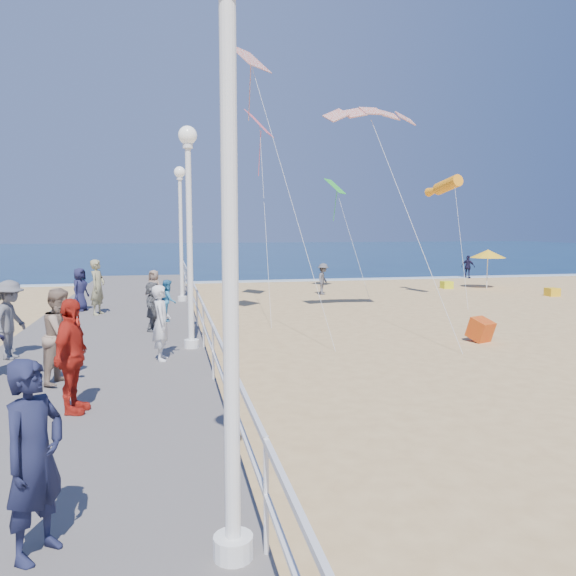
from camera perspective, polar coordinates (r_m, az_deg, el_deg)
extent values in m
plane|color=tan|center=(15.29, 10.87, -6.55)|extent=(160.00, 160.00, 0.00)
cube|color=#0B2647|center=(79.01, -7.82, 3.68)|extent=(160.00, 90.00, 0.05)
cube|color=white|center=(34.87, -2.34, 0.71)|extent=(160.00, 1.20, 0.04)
cube|color=slate|center=(14.17, -18.54, -6.95)|extent=(5.00, 44.00, 0.40)
cube|color=white|center=(13.87, -8.61, -1.72)|extent=(0.05, 42.00, 0.06)
cube|color=white|center=(13.95, -8.58, -3.75)|extent=(0.05, 42.00, 0.04)
cylinder|color=white|center=(5.53, -5.58, -24.69)|extent=(0.36, 0.36, 0.20)
cylinder|color=white|center=(4.77, -5.87, 0.33)|extent=(0.14, 0.14, 4.70)
cylinder|color=white|center=(14.02, -9.78, -5.60)|extent=(0.36, 0.36, 0.20)
cylinder|color=white|center=(13.74, -9.96, 4.05)|extent=(0.14, 0.14, 4.70)
sphere|color=white|center=(13.90, -10.16, 15.03)|extent=(0.44, 0.44, 0.44)
cylinder|color=white|center=(22.90, -10.70, -1.06)|extent=(0.36, 0.36, 0.20)
cylinder|color=white|center=(22.73, -10.81, 4.83)|extent=(0.14, 0.14, 4.70)
sphere|color=white|center=(22.83, -10.95, 11.49)|extent=(0.44, 0.44, 0.44)
imported|color=silver|center=(12.72, -12.73, -3.47)|extent=(0.42, 0.63, 1.68)
imported|color=teal|center=(12.80, -12.11, -1.24)|extent=(0.37, 0.47, 0.93)
imported|color=#191C37|center=(5.65, -24.36, -15.51)|extent=(0.71, 0.78, 1.80)
imported|color=gray|center=(11.43, -22.02, -4.52)|extent=(0.94, 1.06, 1.81)
imported|color=#5C5C61|center=(14.00, -26.39, -2.90)|extent=(0.88, 1.25, 1.77)
imported|color=red|center=(9.53, -21.14, -6.48)|extent=(0.68, 1.15, 1.83)
imported|color=#1C1C3E|center=(21.11, -20.38, -0.14)|extent=(0.76, 0.88, 1.52)
imported|color=#595A5E|center=(16.42, -13.57, -1.81)|extent=(0.75, 1.37, 1.41)
imported|color=gray|center=(19.98, -18.77, 0.08)|extent=(0.66, 0.79, 1.87)
imported|color=#504F54|center=(28.04, 3.59, 0.93)|extent=(1.03, 1.17, 1.57)
imported|color=#1B1733|center=(38.90, 17.82, 2.06)|extent=(0.87, 0.91, 1.52)
imported|color=#866D5C|center=(24.27, -13.46, -0.05)|extent=(0.91, 0.86, 1.56)
cube|color=red|center=(17.39, 18.97, -4.23)|extent=(0.78, 0.86, 0.74)
cylinder|color=white|center=(32.74, 19.58, 1.53)|extent=(0.05, 0.05, 1.80)
cone|color=yellow|center=(32.68, 19.64, 3.30)|extent=(1.90, 1.90, 0.45)
cube|color=yellow|center=(32.09, 15.82, 0.31)|extent=(0.55, 0.55, 0.40)
cube|color=yellow|center=(30.32, 25.26, -0.37)|extent=(0.55, 0.55, 0.40)
cylinder|color=orange|center=(27.19, 15.92, 10.04)|extent=(1.00, 2.62, 1.07)
cube|color=#EC5766|center=(24.25, -2.92, 16.31)|extent=(1.42, 1.63, 0.99)
cube|color=green|center=(29.77, 4.83, 10.25)|extent=(1.37, 1.44, 0.78)
cube|color=red|center=(19.27, -3.94, 22.26)|extent=(1.50, 1.50, 0.81)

